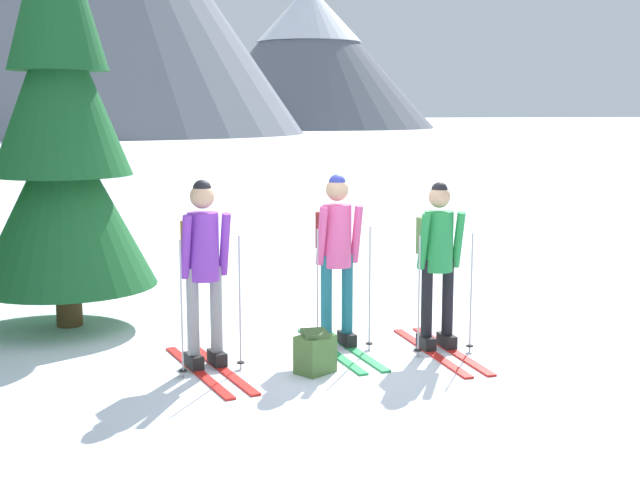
{
  "coord_description": "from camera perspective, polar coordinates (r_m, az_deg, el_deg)",
  "views": [
    {
      "loc": [
        -1.76,
        -7.73,
        2.33
      ],
      "look_at": [
        0.08,
        0.4,
        1.05
      ],
      "focal_mm": 48.11,
      "sensor_mm": 36.0,
      "label": 1
    }
  ],
  "objects": [
    {
      "name": "ground_plane",
      "position": [
        8.26,
        0.08,
        -7.65
      ],
      "size": [
        400.0,
        400.0,
        0.0
      ],
      "primitive_type": "plane",
      "color": "white"
    },
    {
      "name": "skier_in_purple",
      "position": [
        7.72,
        -7.78,
        -1.54
      ],
      "size": [
        0.7,
        1.69,
        1.71
      ],
      "color": "red",
      "rests_on": "ground"
    },
    {
      "name": "skier_in_pink",
      "position": [
        8.31,
        1.1,
        -0.75
      ],
      "size": [
        0.6,
        1.68,
        1.71
      ],
      "color": "green",
      "rests_on": "ground"
    },
    {
      "name": "skier_in_green",
      "position": [
        8.34,
        7.83,
        -1.13
      ],
      "size": [
        0.61,
        1.72,
        1.64
      ],
      "color": "red",
      "rests_on": "ground"
    },
    {
      "name": "pine_tree_mid",
      "position": [
        9.45,
        -16.84,
        6.99
      ],
      "size": [
        1.9,
        1.9,
        4.6
      ],
      "color": "#51381E",
      "rests_on": "ground"
    },
    {
      "name": "backpack_on_snow_front",
      "position": [
        7.67,
        -0.32,
        -7.49
      ],
      "size": [
        0.4,
        0.38,
        0.38
      ],
      "color": "#4C7238",
      "rests_on": "ground"
    }
  ]
}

